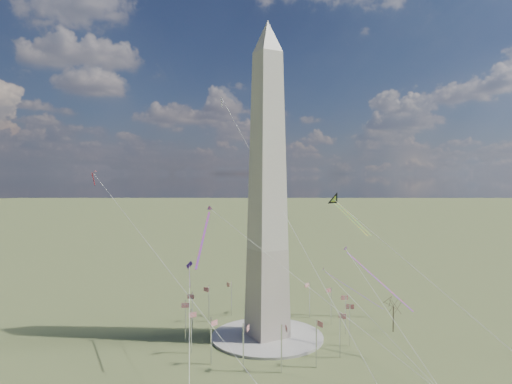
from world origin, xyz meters
TOP-DOWN VIEW (x-y plane):
  - ground at (0.00, 0.00)m, footprint 2000.00×2000.00m
  - plaza at (0.00, 0.00)m, footprint 36.00×36.00m
  - washington_monument at (0.00, 0.00)m, footprint 15.56×15.56m
  - flagpole_ring at (-0.00, -0.00)m, footprint 54.40×54.40m
  - tree_near at (39.52, -15.85)m, footprint 7.33×7.33m
  - kite_delta_black at (39.80, 14.44)m, footprint 7.90×19.10m
  - kite_diamond_purple at (-23.73, 7.00)m, footprint 1.70×2.72m
  - kite_streamer_left at (23.18, -20.48)m, footprint 7.30×23.31m
  - kite_streamer_mid at (-22.45, -2.55)m, footprint 13.31×19.37m
  - kite_streamer_right at (36.23, 5.27)m, footprint 18.71×14.41m
  - kite_small_red at (-46.48, 36.76)m, footprint 1.75×2.49m
  - kite_small_white at (4.12, 42.77)m, footprint 1.37×1.96m

SIDE VIEW (x-z plane):
  - ground at x=0.00m, z-range 0.00..0.00m
  - plaza at x=0.00m, z-range 0.00..0.80m
  - flagpole_ring at x=0.00m, z-range 0.77..13.77m
  - tree_near at x=39.52m, z-range 2.73..15.57m
  - kite_streamer_right at x=36.23m, z-range 4.56..19.91m
  - kite_streamer_left at x=23.18m, z-range 15.46..31.76m
  - kite_diamond_purple at x=-23.73m, z-range 19.51..28.10m
  - kite_streamer_mid at x=-22.45m, z-range 29.38..44.69m
  - kite_delta_black at x=39.80m, z-range 34.01..49.60m
  - washington_monument at x=0.00m, z-range -2.05..97.95m
  - kite_small_red at x=-46.48m, z-range 49.92..55.10m
  - kite_small_white at x=4.12m, z-range 80.65..84.72m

